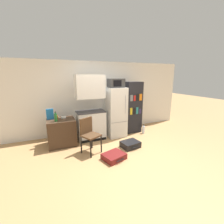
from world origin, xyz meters
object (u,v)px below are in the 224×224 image
bottle_clear_short (48,115)px  bowl (64,117)px  kitchen_hutch (91,110)px  suitcase_large_flat (130,144)px  refrigerator (116,112)px  bottle_amber_beer (57,117)px  chair (89,132)px  bookshelf (133,107)px  bottle_green_tall (56,117)px  suitcase_small_flat (114,156)px  water_bottle_front (143,130)px  microwave (116,83)px  side_table (62,132)px  cereal_box (50,114)px

bottle_clear_short → bowl: 0.45m
kitchen_hutch → suitcase_large_flat: kitchen_hutch is taller
bowl → refrigerator: bearing=-3.2°
bottle_amber_beer → refrigerator: bearing=1.0°
kitchen_hutch → bottle_amber_beer: 1.00m
suitcase_large_flat → chair: bearing=161.5°
bookshelf → bottle_green_tall: 2.57m
bookshelf → bottle_amber_beer: 2.53m
suitcase_small_flat → water_bottle_front: water_bottle_front is taller
microwave → bottle_amber_beer: (-1.82, -0.03, -0.91)m
bottle_green_tall → suitcase_small_flat: bottle_green_tall is taller
refrigerator → suitcase_large_flat: (0.02, -0.97, -0.72)m
side_table → bottle_green_tall: 0.54m
suitcase_small_flat → microwave: bearing=47.2°
side_table → microwave: bearing=1.0°
bottle_green_tall → water_bottle_front: size_ratio=0.84×
bottle_amber_beer → suitcase_large_flat: bearing=-27.0°
side_table → kitchen_hutch: size_ratio=0.38×
water_bottle_front → suitcase_large_flat: bearing=-142.0°
bottle_amber_beer → chair: bearing=-45.8°
chair → microwave: bearing=8.0°
kitchen_hutch → chair: (-0.28, -0.81, -0.37)m
side_table → kitchen_hutch: 1.05m
suitcase_small_flat → water_bottle_front: size_ratio=1.88×
refrigerator → bottle_amber_beer: bearing=-179.0°
side_table → bottle_amber_beer: bottle_amber_beer is taller
side_table → suitcase_small_flat: (1.06, -1.33, -0.31)m
refrigerator → chair: bearing=-145.4°
microwave → bowl: microwave is taller
suitcase_large_flat → bookshelf: bearing=49.1°
bottle_green_tall → chair: 0.99m
bottle_amber_beer → suitcase_small_flat: 1.92m
refrigerator → chair: (-1.11, -0.77, -0.25)m
kitchen_hutch → bottle_green_tall: (-1.03, -0.24, -0.05)m
bowl → bottle_clear_short: bearing=158.0°
bookshelf → suitcase_large_flat: bearing=-122.6°
bottle_amber_beer → bowl: size_ratio=1.11×
bottle_clear_short → cereal_box: bearing=-72.9°
cereal_box → suitcase_large_flat: (2.00, -1.05, -0.83)m
refrigerator → bowl: (-1.63, 0.09, -0.02)m
side_table → bowl: bearing=53.1°
bottle_amber_beer → cereal_box: bearing=145.9°
side_table → suitcase_large_flat: (1.74, -0.94, -0.30)m
bottle_amber_beer → suitcase_large_flat: bottle_amber_beer is taller
refrigerator → suitcase_large_flat: bearing=-89.0°
bottle_clear_short → suitcase_small_flat: size_ratio=0.33×
refrigerator → suitcase_large_flat: size_ratio=2.98×
bottle_clear_short → water_bottle_front: bearing=-9.1°
bottle_green_tall → chair: size_ratio=0.30×
microwave → kitchen_hutch: bearing=176.7°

